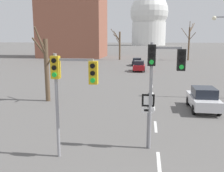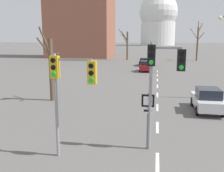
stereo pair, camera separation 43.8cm
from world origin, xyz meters
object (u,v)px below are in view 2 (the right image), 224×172
route_sign_post (148,111)px  sedan_mid_centre (207,100)px  sedan_near_right (146,66)px  traffic_signal_near_left (68,80)px  sedan_near_left (144,62)px  traffic_signal_centre_tall (161,70)px

route_sign_post → sedan_mid_centre: 8.36m
sedan_near_right → sedan_mid_centre: (5.49, -22.42, -0.00)m
sedan_mid_centre → traffic_signal_near_left: bearing=-130.5°
sedan_near_left → sedan_mid_centre: sedan_mid_centre is taller
traffic_signal_centre_tall → sedan_near_left: size_ratio=1.13×
sedan_near_left → sedan_near_right: 9.37m
traffic_signal_centre_tall → route_sign_post: bearing=174.8°
sedan_near_left → sedan_near_right: sedan_near_right is taller
sedan_near_right → sedan_near_left: bearing=94.3°
traffic_signal_near_left → sedan_near_right: 31.29m
sedan_near_left → sedan_mid_centre: 32.36m
traffic_signal_centre_tall → sedan_near_right: 29.91m
sedan_near_left → sedan_near_right: (0.70, -9.34, 0.08)m
route_sign_post → sedan_mid_centre: route_sign_post is taller
traffic_signal_centre_tall → sedan_mid_centre: traffic_signal_centre_tall is taller
route_sign_post → sedan_near_right: route_sign_post is taller
traffic_signal_centre_tall → sedan_near_right: size_ratio=1.27×
route_sign_post → sedan_near_left: bearing=93.1°
traffic_signal_centre_tall → sedan_near_left: bearing=93.9°
traffic_signal_centre_tall → traffic_signal_near_left: bearing=-160.0°
traffic_signal_near_left → route_sign_post: bearing=23.7°
sedan_mid_centre → sedan_near_left: bearing=101.0°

